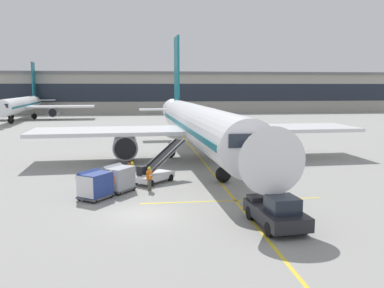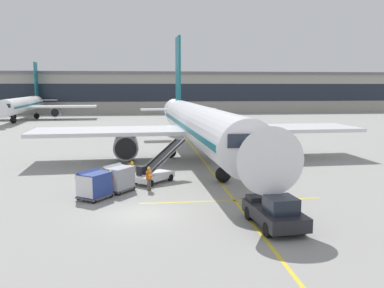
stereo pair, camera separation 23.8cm
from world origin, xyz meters
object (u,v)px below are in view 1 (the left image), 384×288
at_px(pushback_tug, 277,212).
at_px(safety_cone_nose_mark, 131,158).
at_px(baggage_cart_second, 94,184).
at_px(distant_airplane, 21,105).
at_px(ground_crew_by_carts, 132,171).
at_px(ground_crew_marshaller, 149,177).
at_px(safety_cone_engine_keepout, 148,167).
at_px(baggage_cart_lead, 118,178).
at_px(ground_crew_by_loader, 111,181).
at_px(belt_loader, 155,171).
at_px(safety_cone_wingtip, 129,166).
at_px(parked_airplane, 199,125).

xyz_separation_m(pushback_tug, safety_cone_nose_mark, (-8.20, 20.49, -0.50)).
xyz_separation_m(baggage_cart_second, distant_airplane, (-23.69, 69.27, 2.28)).
bearing_deg(ground_crew_by_carts, pushback_tug, -54.02).
xyz_separation_m(pushback_tug, distant_airplane, (-33.87, 75.97, 2.45)).
xyz_separation_m(ground_crew_marshaller, safety_cone_engine_keepout, (0.05, 7.48, -0.70)).
bearing_deg(safety_cone_nose_mark, distant_airplane, 114.83).
height_order(baggage_cart_second, ground_crew_by_carts, baggage_cart_second).
bearing_deg(baggage_cart_second, baggage_cart_lead, 50.91).
xyz_separation_m(pushback_tug, ground_crew_by_carts, (-7.80, 10.74, 0.17)).
height_order(pushback_tug, safety_cone_nose_mark, pushback_tug).
relative_size(ground_crew_by_carts, safety_cone_nose_mark, 2.61).
distance_m(ground_crew_by_loader, distant_airplane, 72.81).
bearing_deg(ground_crew_by_carts, ground_crew_by_loader, -112.89).
relative_size(belt_loader, safety_cone_nose_mark, 7.10).
xyz_separation_m(baggage_cart_lead, ground_crew_by_carts, (0.95, 2.27, -0.00)).
relative_size(baggage_cart_second, safety_cone_nose_mark, 4.00).
bearing_deg(ground_crew_by_carts, ground_crew_marshaller, -60.75).
distance_m(ground_crew_by_loader, safety_cone_wingtip, 8.68).
xyz_separation_m(pushback_tug, ground_crew_by_loader, (-9.16, 7.51, 0.17)).
bearing_deg(safety_cone_engine_keepout, baggage_cart_lead, -106.69).
relative_size(belt_loader, distant_airplane, 0.12).
bearing_deg(safety_cone_wingtip, baggage_cart_lead, -93.86).
distance_m(belt_loader, distant_airplane, 70.62).
bearing_deg(baggage_cart_lead, parked_airplane, 59.57).
bearing_deg(parked_airplane, safety_cone_wingtip, -143.74).
xyz_separation_m(ground_crew_by_loader, safety_cone_wingtip, (0.93, 8.60, -0.64)).
height_order(ground_crew_marshaller, safety_cone_engine_keepout, ground_crew_marshaller).
relative_size(baggage_cart_second, safety_cone_engine_keepout, 4.39).
bearing_deg(safety_cone_wingtip, parked_airplane, 36.26).
bearing_deg(pushback_tug, safety_cone_wingtip, 117.05).
relative_size(baggage_cart_lead, ground_crew_marshaller, 1.53).
xyz_separation_m(belt_loader, distant_airplane, (-27.83, 64.86, 2.40)).
distance_m(belt_loader, ground_crew_marshaller, 2.66).
bearing_deg(distant_airplane, belt_loader, -66.78).
bearing_deg(distant_airplane, parked_airplane, -59.19).
bearing_deg(safety_cone_wingtip, distant_airplane, 113.19).
relative_size(ground_crew_by_carts, distant_airplane, 0.04).
height_order(baggage_cart_lead, distant_airplane, distant_airplane).
bearing_deg(ground_crew_by_carts, distant_airplane, 111.79).
bearing_deg(ground_crew_by_loader, safety_cone_wingtip, 83.82).
xyz_separation_m(parked_airplane, ground_crew_marshaller, (-5.30, -12.74, -2.49)).
xyz_separation_m(ground_crew_by_loader, ground_crew_by_carts, (1.36, 3.23, 0.00)).
distance_m(parked_airplane, belt_loader, 11.51).
bearing_deg(ground_crew_by_loader, baggage_cart_second, -141.38).
relative_size(baggage_cart_lead, safety_cone_nose_mark, 4.00).
relative_size(parked_airplane, belt_loader, 9.18).
height_order(parked_airplane, safety_cone_nose_mark, parked_airplane).
height_order(parked_airplane, ground_crew_by_loader, parked_airplane).
xyz_separation_m(ground_crew_by_loader, safety_cone_engine_keepout, (2.67, 8.46, -0.70)).
bearing_deg(safety_cone_nose_mark, baggage_cart_second, -98.19).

